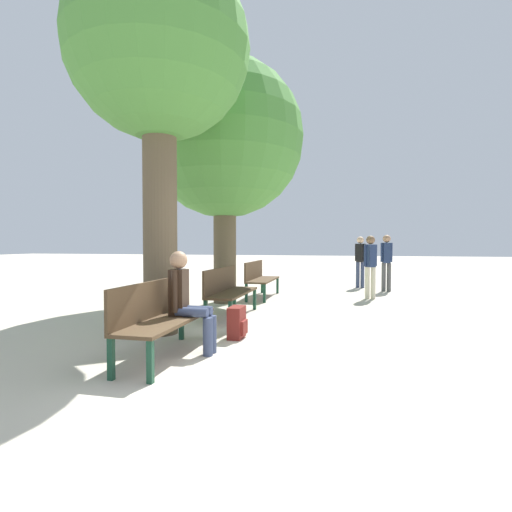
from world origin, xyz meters
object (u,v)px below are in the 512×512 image
object	(u,v)px
pedestrian_mid	(360,258)
bench_row_0	(161,313)
person_seated	(187,299)
pedestrian_near	(370,263)
bench_row_1	(227,288)
tree_row_1	(225,140)
bench_row_2	(259,276)
backpack	(237,323)
tree_row_0	(159,55)
pedestrian_far	(386,259)

from	to	relation	value
pedestrian_mid	bench_row_0	bearing A→B (deg)	-107.17
person_seated	pedestrian_near	xyz separation A→B (m)	(2.52, 5.63, 0.21)
bench_row_0	bench_row_1	xyz separation A→B (m)	(0.00, 2.75, 0.00)
bench_row_1	tree_row_1	xyz separation A→B (m)	(-0.59, 1.70, 3.24)
bench_row_2	backpack	distance (m)	4.42
bench_row_1	person_seated	world-z (taller)	person_seated
backpack	pedestrian_mid	size ratio (longest dim) A/B	0.29
bench_row_2	backpack	xyz separation A→B (m)	(0.65, -4.36, -0.31)
tree_row_1	pedestrian_mid	xyz separation A→B (m)	(3.17, 3.92, -2.87)
pedestrian_near	person_seated	bearing A→B (deg)	-114.11
bench_row_0	bench_row_2	world-z (taller)	same
person_seated	bench_row_1	bearing A→B (deg)	95.64
bench_row_1	pedestrian_near	size ratio (longest dim) A/B	1.17
backpack	person_seated	bearing A→B (deg)	-113.81
bench_row_1	pedestrian_near	world-z (taller)	pedestrian_near
bench_row_0	tree_row_0	size ratio (longest dim) A/B	0.32
person_seated	pedestrian_mid	size ratio (longest dim) A/B	0.81
tree_row_0	pedestrian_near	distance (m)	6.67
bench_row_1	bench_row_2	bearing A→B (deg)	90.00
bench_row_2	pedestrian_near	distance (m)	2.81
backpack	pedestrian_mid	world-z (taller)	pedestrian_mid
tree_row_0	pedestrian_mid	distance (m)	8.55
bench_row_2	pedestrian_far	size ratio (longest dim) A/B	1.13
pedestrian_far	tree_row_0	bearing A→B (deg)	-121.29
person_seated	pedestrian_far	size ratio (longest dim) A/B	0.79
bench_row_0	pedestrian_far	size ratio (longest dim) A/B	1.13
person_seated	bench_row_0	bearing A→B (deg)	-135.40
tree_row_0	person_seated	distance (m)	3.77
person_seated	pedestrian_far	distance (m)	7.93
person_seated	tree_row_0	bearing A→B (deg)	131.92
bench_row_0	pedestrian_far	distance (m)	8.26
backpack	pedestrian_far	bearing A→B (deg)	67.55
bench_row_0	tree_row_0	xyz separation A→B (m)	(-0.59, 1.17, 3.71)
bench_row_1	bench_row_0	bearing A→B (deg)	-90.00
bench_row_1	pedestrian_far	world-z (taller)	pedestrian_far
person_seated	pedestrian_near	distance (m)	6.17
tree_row_1	backpack	world-z (taller)	tree_row_1
backpack	pedestrian_near	distance (m)	5.22
bench_row_1	backpack	bearing A→B (deg)	-68.13
backpack	bench_row_2	bearing A→B (deg)	98.42
tree_row_0	bench_row_0	bearing A→B (deg)	-63.43
bench_row_0	pedestrian_near	xyz separation A→B (m)	(2.77, 5.87, 0.37)
bench_row_1	tree_row_0	distance (m)	4.07
backpack	pedestrian_far	distance (m)	6.98
bench_row_2	tree_row_1	size ratio (longest dim) A/B	0.33
person_seated	pedestrian_near	world-z (taller)	pedestrian_near
tree_row_0	pedestrian_far	xyz separation A→B (m)	(3.88, 6.39, -3.31)
tree_row_1	pedestrian_mid	distance (m)	5.80
bench_row_0	tree_row_0	world-z (taller)	tree_row_0
tree_row_1	person_seated	distance (m)	5.28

